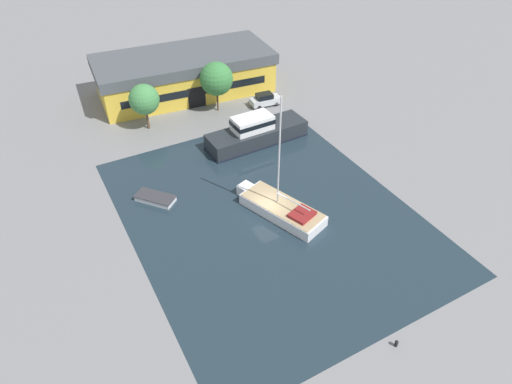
# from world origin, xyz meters

# --- Properties ---
(ground_plane) EXTENTS (440.00, 440.00, 0.00)m
(ground_plane) POSITION_xyz_m (0.00, 0.00, 0.00)
(ground_plane) COLOR slate
(water_canal) EXTENTS (25.99, 32.73, 0.01)m
(water_canal) POSITION_xyz_m (0.00, 0.00, 0.00)
(water_canal) COLOR #1E2D38
(water_canal) RESTS_ON ground
(warehouse_building) EXTENTS (25.10, 12.63, 5.57)m
(warehouse_building) POSITION_xyz_m (3.01, 28.93, 2.82)
(warehouse_building) COLOR gold
(warehouse_building) RESTS_ON ground
(quay_tree_near_building) EXTENTS (3.72, 3.72, 5.88)m
(quay_tree_near_building) POSITION_xyz_m (-5.07, 21.53, 4.01)
(quay_tree_near_building) COLOR brown
(quay_tree_near_building) RESTS_ON ground
(quay_tree_by_water) EXTENTS (4.32, 4.32, 6.70)m
(quay_tree_by_water) POSITION_xyz_m (4.66, 21.64, 4.53)
(quay_tree_by_water) COLOR brown
(quay_tree_by_water) RESTS_ON ground
(parked_car) EXTENTS (4.25, 2.13, 1.74)m
(parked_car) POSITION_xyz_m (10.92, 19.82, 0.86)
(parked_car) COLOR silver
(parked_car) RESTS_ON ground
(sailboat_moored) EXTENTS (5.89, 9.97, 12.50)m
(sailboat_moored) POSITION_xyz_m (1.10, -0.59, 0.68)
(sailboat_moored) COLOR white
(sailboat_moored) RESTS_ON water_canal
(motor_cruiser) EXTENTS (12.55, 4.05, 3.59)m
(motor_cruiser) POSITION_xyz_m (5.27, 12.12, 1.32)
(motor_cruiser) COLOR #23282D
(motor_cruiser) RESTS_ON water_canal
(small_dinghy) EXTENTS (3.98, 4.27, 0.59)m
(small_dinghy) POSITION_xyz_m (-9.04, 7.23, 0.30)
(small_dinghy) COLOR silver
(small_dinghy) RESTS_ON water_canal
(mooring_bollard) EXTENTS (0.27, 0.27, 0.62)m
(mooring_bollard) POSITION_xyz_m (0.87, -17.26, 0.33)
(mooring_bollard) COLOR black
(mooring_bollard) RESTS_ON ground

